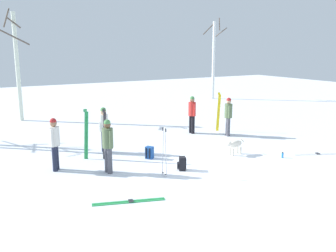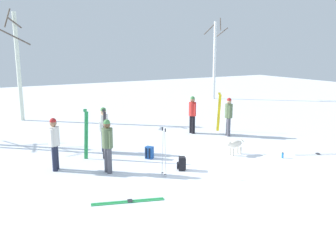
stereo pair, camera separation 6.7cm
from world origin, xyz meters
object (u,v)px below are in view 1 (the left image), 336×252
Objects in this scene: person_0 at (108,143)px; person_2 at (54,141)px; ski_pair_planted_0 at (105,135)px; ski_pair_planted_2 at (218,112)px; person_1 at (228,114)px; backpack_1 at (182,164)px; ski_pair_planted_1 at (86,134)px; water_bottle_0 at (283,155)px; person_3 at (104,127)px; ski_poles_0 at (164,151)px; ski_pair_lying_0 at (319,154)px; ski_pair_lying_1 at (129,202)px; backpack_0 at (150,153)px; birch_tree_3 at (214,58)px; dog at (235,145)px; birch_tree_2 at (17,65)px; person_4 at (192,112)px.

person_2 is (-1.39, 1.07, 0.00)m from person_0.
ski_pair_planted_2 is (6.27, 1.67, 0.01)m from ski_pair_planted_0.
person_1 reaches higher than backpack_1.
ski_pair_planted_1 is 8.71× the size of water_bottle_0.
person_3 is 3.50m from ski_poles_0.
ski_pair_planted_1 is 0.98× the size of ski_pair_lying_0.
backpack_0 is (2.21, 3.12, 0.20)m from ski_pair_lying_1.
ski_pair_planted_1 is at bearing -149.27° from person_3.
person_0 is 18.08m from birch_tree_3.
ski_pair_lying_1 is at bearing -101.85° from ski_pair_planted_0.
ski_pair_lying_0 is 6.28m from backpack_0.
ski_poles_0 is at bearing -103.44° from backpack_0.
ski_pair_lying_0 is 8.84× the size of water_bottle_0.
birch_tree_3 is at bearing 62.45° from water_bottle_0.
person_0 is 1.13× the size of ski_poles_0.
ski_pair_planted_0 reaches higher than person_1.
dog is 3.17m from ski_pair_lying_0.
ski_pair_planted_1 is 8.53m from ski_pair_lying_0.
backpack_1 is at bearing -29.87° from person_2.
person_1 is 0.29× the size of birch_tree_2.
ski_poles_0 is at bearing -79.17° from person_3.
ski_pair_planted_1 is 0.98× the size of ski_pair_planted_2.
birch_tree_2 reaches higher than person_0.
person_3 is 0.94× the size of ski_pair_lying_0.
birch_tree_3 is (12.78, 10.81, 2.15)m from ski_pair_planted_0.
ski_pair_lying_1 is at bearing -87.45° from birch_tree_2.
person_3 reaches higher than ski_pair_lying_0.
ski_pair_planted_2 reaches higher than ski_pair_lying_0.
person_2 reaches higher than backpack_0.
person_1 is 3.90× the size of backpack_1.
person_1 is at bearing -123.63° from birch_tree_3.
person_1 is at bearing -47.71° from person_4.
birch_tree_3 is at bearing 37.36° from person_2.
person_2 is 0.29× the size of birch_tree_2.
birch_tree_3 is at bearing 68.10° from ski_pair_lying_0.
person_0 is at bearing -86.19° from ski_pair_planted_1.
backpack_0 is 0.07× the size of birch_tree_3.
ski_pair_planted_1 is 1.18× the size of ski_poles_0.
backpack_1 is at bearing -130.05° from birch_tree_3.
ski_pair_planted_1 is 7.03m from water_bottle_0.
dog is 2.66m from backpack_1.
person_1 is at bearing 104.79° from ski_pair_lying_0.
dog is 0.15× the size of birch_tree_3.
person_1 is 1.92× the size of dog.
birch_tree_3 reaches higher than backpack_0.
person_4 is 12.07m from birch_tree_3.
person_1 is 7.88m from person_2.
birch_tree_2 is at bearing 101.70° from person_3.
water_bottle_0 is (-0.45, -3.65, -0.88)m from person_1.
birch_tree_3 reaches higher than person_3.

